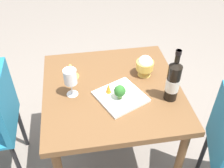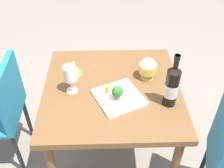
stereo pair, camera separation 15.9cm
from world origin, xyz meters
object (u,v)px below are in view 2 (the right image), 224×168
wine_glass (70,74)px  broccoli_floret (117,92)px  rice_bowl_lid (74,69)px  rice_bowl (148,68)px  carrot_garnish_left (107,88)px  chair_by_wall (3,106)px  serving_plate (119,97)px  wine_bottle (172,86)px

wine_glass → broccoli_floret: (0.27, -0.09, -0.06)m
broccoli_floret → rice_bowl_lid: bearing=135.4°
rice_bowl → carrot_garnish_left: bearing=-149.5°
broccoli_floret → carrot_garnish_left: (-0.06, 0.06, -0.02)m
chair_by_wall → serving_plate: (0.77, -0.17, 0.22)m
wine_bottle → broccoli_floret: bearing=173.6°
rice_bowl_lid → broccoli_floret: size_ratio=1.17×
rice_bowl_lid → carrot_garnish_left: bearing=-44.5°
serving_plate → carrot_garnish_left: 0.09m
wine_bottle → serving_plate: wine_bottle is taller
carrot_garnish_left → serving_plate: bearing=-31.6°
rice_bowl → serving_plate: rice_bowl is taller
broccoli_floret → serving_plate: bearing=63.0°
chair_by_wall → wine_glass: wine_glass is taller
broccoli_floret → carrot_garnish_left: broccoli_floret is taller
wine_bottle → wine_glass: (-0.56, 0.12, -0.00)m
chair_by_wall → broccoli_floret: bearing=-104.9°
rice_bowl → broccoli_floret: size_ratio=1.65×
wine_bottle → rice_bowl_lid: (-0.56, 0.30, -0.09)m
carrot_garnish_left → wine_glass: bearing=170.9°
wine_bottle → rice_bowl: wine_bottle is taller
wine_glass → broccoli_floret: wine_glass is taller
serving_plate → carrot_garnish_left: carrot_garnish_left is taller
wine_bottle → broccoli_floret: (-0.29, 0.03, -0.06)m
wine_glass → serving_plate: (0.28, -0.07, -0.12)m
chair_by_wall → carrot_garnish_left: bearing=-101.5°
wine_glass → broccoli_floret: 0.29m
carrot_garnish_left → chair_by_wall: bearing=169.6°
wine_glass → carrot_garnish_left: size_ratio=2.76×
wine_bottle → carrot_garnish_left: bearing=165.7°
rice_bowl_lid → carrot_garnish_left: (0.21, -0.21, 0.01)m
chair_by_wall → wine_bottle: size_ratio=2.58×
chair_by_wall → rice_bowl: size_ratio=6.00×
rice_bowl_lid → serving_plate: 0.37m
rice_bowl_lid → wine_bottle: bearing=-27.9°
wine_bottle → rice_bowl: size_ratio=2.32×
serving_plate → carrot_garnish_left: (-0.07, 0.04, 0.04)m
rice_bowl → carrot_garnish_left: (-0.26, -0.15, -0.03)m
chair_by_wall → rice_bowl: (0.96, 0.02, 0.28)m
rice_bowl → wine_bottle: bearing=-68.7°
rice_bowl → serving_plate: 0.28m
serving_plate → broccoli_floret: 0.06m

